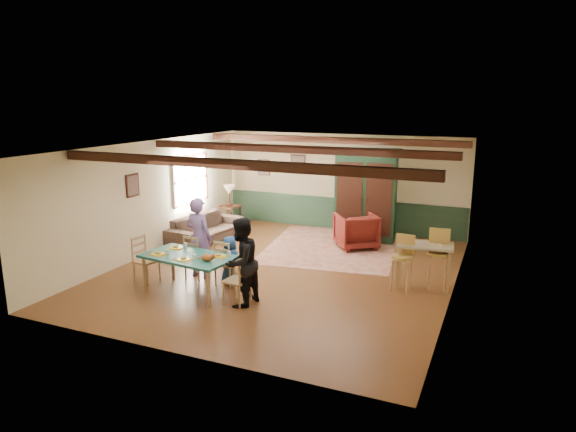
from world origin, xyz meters
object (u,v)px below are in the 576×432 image
at_px(person_woman, 241,262).
at_px(counter_table, 424,266).
at_px(dining_table, 189,274).
at_px(dining_chair_far_right, 228,262).
at_px(end_table, 230,216).
at_px(bar_stool_left, 402,263).
at_px(person_child, 230,260).
at_px(dining_chair_end_right, 237,279).
at_px(armchair, 356,231).
at_px(dining_chair_far_left, 197,256).
at_px(armoire, 366,195).
at_px(cat, 207,257).
at_px(sofa, 206,228).
at_px(dining_chair_end_left, 146,260).
at_px(table_lamp, 229,195).
at_px(person_man, 199,238).
at_px(bar_stool_right, 438,260).

xyz_separation_m(person_woman, counter_table, (2.89, 2.23, -0.37)).
bearing_deg(dining_table, dining_chair_far_right, 53.81).
bearing_deg(dining_table, end_table, 110.74).
xyz_separation_m(person_woman, bar_stool_left, (2.52, 1.88, -0.27)).
bearing_deg(person_child, dining_chair_end_right, 133.15).
relative_size(armchair, end_table, 1.49).
distance_m(dining_chair_far_left, person_woman, 1.81).
xyz_separation_m(armoire, counter_table, (1.97, -2.90, -0.76)).
height_order(dining_chair_end_right, counter_table, dining_chair_end_right).
xyz_separation_m(cat, sofa, (-2.23, 3.47, -0.49)).
height_order(person_woman, armoire, armoire).
height_order(dining_table, dining_chair_end_left, dining_chair_end_left).
distance_m(dining_chair_far_left, sofa, 2.92).
bearing_deg(person_child, cat, 99.46).
bearing_deg(table_lamp, counter_table, -24.33).
relative_size(dining_chair_far_right, bar_stool_left, 0.86).
bearing_deg(dining_chair_far_left, person_child, -174.29).
bearing_deg(dining_chair_far_right, dining_chair_end_right, 136.17).
xyz_separation_m(person_man, armoire, (2.44, 4.15, 0.35)).
relative_size(dining_chair_far_left, sofa, 0.41).
height_order(armchair, bar_stool_right, bar_stool_right).
xyz_separation_m(dining_chair_far_left, dining_chair_end_left, (-0.82, -0.61, 0.00)).
bearing_deg(dining_table, bar_stool_right, 25.12).
bearing_deg(armoire, dining_table, -119.64).
xyz_separation_m(dining_chair_far_left, counter_table, (4.41, 1.32, -0.02)).
height_order(cat, counter_table, cat).
bearing_deg(end_table, dining_chair_end_left, -81.70).
bearing_deg(counter_table, table_lamp, 155.67).
xyz_separation_m(cat, table_lamp, (-2.32, 4.91, 0.12)).
xyz_separation_m(dining_chair_end_left, sofa, (-0.58, 3.16, -0.13)).
height_order(dining_chair_far_right, dining_chair_end_left, same).
bearing_deg(bar_stool_right, person_woman, -150.60).
xyz_separation_m(dining_chair_end_left, person_child, (1.61, 0.59, 0.03)).
distance_m(dining_chair_end_right, sofa, 4.46).
bearing_deg(armchair, end_table, -43.88).
relative_size(person_woman, armoire, 0.68).
relative_size(dining_chair_far_right, counter_table, 0.88).
height_order(armoire, sofa, armoire).
distance_m(person_child, bar_stool_left, 3.40).
distance_m(dining_chair_far_left, table_lamp, 4.29).
height_order(person_child, armchair, person_child).
height_order(dining_table, bar_stool_left, bar_stool_left).
bearing_deg(dining_chair_far_right, cat, 100.37).
height_order(person_woman, table_lamp, person_woman).
bearing_deg(sofa, counter_table, -95.40).
bearing_deg(dining_chair_end_left, dining_table, -90.00).
height_order(person_man, end_table, person_man).
height_order(person_woman, person_child, person_woman).
height_order(person_man, table_lamp, person_man).
bearing_deg(dining_table, counter_table, 26.76).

